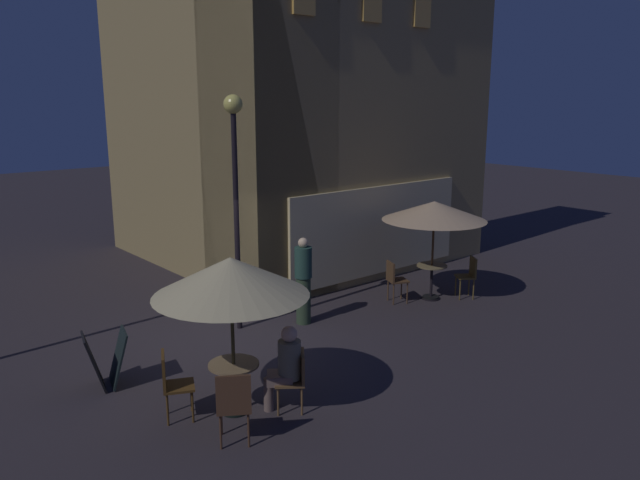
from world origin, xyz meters
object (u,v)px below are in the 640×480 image
cafe_chair_2 (171,380)px  street_lamp_near_corner (235,165)px  cafe_table_1 (432,275)px  patio_umbrella_0 (231,277)px  patio_umbrella_1 (434,211)px  patron_standing_1 (303,281)px  menu_sandwich_board (106,359)px  cafe_chair_0 (234,402)px  patron_seated_0 (286,363)px  cafe_table_0 (234,377)px  cafe_chair_4 (394,278)px  cafe_chair_1 (296,376)px  cafe_chair_3 (469,273)px

cafe_chair_2 → street_lamp_near_corner: bearing=67.6°
cafe_table_1 → patio_umbrella_0: (-6.02, -1.49, 1.44)m
patio_umbrella_1 → patron_standing_1: bearing=168.4°
menu_sandwich_board → cafe_table_1: size_ratio=1.10×
cafe_chair_0 → patron_seated_0: patron_seated_0 is taller
patio_umbrella_1 → patron_standing_1: size_ratio=1.30×
cafe_table_1 → patron_standing_1: (-3.08, 0.63, 0.33)m
cafe_table_0 → cafe_chair_2: 0.85m
street_lamp_near_corner → cafe_chair_4: 4.33m
cafe_chair_1 → cafe_chair_2: (-1.46, 0.89, 0.06)m
patio_umbrella_0 → patron_standing_1: bearing=35.9°
street_lamp_near_corner → cafe_table_0: bearing=-124.1°
cafe_chair_2 → patio_umbrella_0: bearing=0.0°
cafe_table_0 → patron_standing_1: 3.65m
cafe_table_1 → cafe_chair_0: bearing=-161.0°
patio_umbrella_1 → cafe_chair_2: 7.02m
cafe_table_0 → patio_umbrella_1: size_ratio=0.32×
street_lamp_near_corner → patron_standing_1: size_ratio=2.55×
cafe_chair_3 → street_lamp_near_corner: bearing=15.3°
cafe_chair_2 → patron_seated_0: bearing=-5.2°
street_lamp_near_corner → cafe_table_1: (4.18, -1.22, -2.59)m
patio_umbrella_1 → patron_standing_1: patio_umbrella_1 is taller
cafe_chair_1 → patron_standing_1: (2.25, 2.64, 0.35)m
patron_seated_0 → patio_umbrella_0: bearing=0.0°
street_lamp_near_corner → patron_standing_1: (1.10, -0.59, -2.26)m
street_lamp_near_corner → cafe_chair_0: bearing=-123.8°
cafe_chair_1 → cafe_chair_4: cafe_chair_4 is taller
street_lamp_near_corner → cafe_chair_1: bearing=-109.6°
cafe_chair_3 → cafe_chair_4: cafe_chair_3 is taller
cafe_chair_4 → cafe_chair_2: bearing=-142.0°
patron_standing_1 → cafe_chair_4: bearing=3.1°
cafe_chair_3 → cafe_table_1: bearing=0.0°
cafe_chair_0 → cafe_chair_3: cafe_chair_0 is taller
patio_umbrella_1 → cafe_chair_2: patio_umbrella_1 is taller
cafe_table_1 → cafe_chair_2: cafe_chair_2 is taller
cafe_chair_3 → cafe_chair_4: bearing=5.3°
cafe_chair_4 → cafe_table_1: bearing=-0.0°
cafe_table_0 → cafe_chair_0: size_ratio=0.73×
cafe_chair_2 → cafe_chair_3: 7.51m
patio_umbrella_1 → street_lamp_near_corner: bearing=163.8°
cafe_chair_2 → cafe_chair_3: cafe_chair_2 is taller
menu_sandwich_board → patio_umbrella_0: patio_umbrella_0 is taller
street_lamp_near_corner → cafe_chair_0: (-2.31, -3.46, -2.53)m
cafe_chair_1 → patron_seated_0: bearing=0.0°
patron_standing_1 → cafe_chair_2: bearing=-144.6°
cafe_chair_1 → cafe_chair_4: (4.53, 2.37, 0.04)m
menu_sandwich_board → cafe_chair_4: (6.29, -0.08, 0.12)m
menu_sandwich_board → cafe_chair_4: 6.29m
patio_umbrella_0 → cafe_table_1: bearing=13.9°
cafe_chair_0 → cafe_chair_4: cafe_chair_0 is taller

